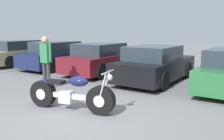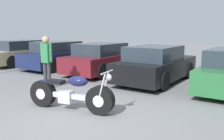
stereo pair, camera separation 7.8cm
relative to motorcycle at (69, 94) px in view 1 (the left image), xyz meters
name	(u,v)px [view 1 (the left image)]	position (x,y,z in m)	size (l,w,h in m)	color
ground_plane	(75,118)	(0.48, -0.34, -0.42)	(60.00, 60.00, 0.00)	slate
motorcycle	(69,94)	(0.00, 0.00, 0.00)	(2.33, 0.81, 1.04)	black
parked_car_champagne	(20,53)	(-7.86, 4.39, 0.23)	(1.85, 4.13, 1.37)	#C6B284
parked_car_navy	(58,55)	(-5.12, 4.67, 0.23)	(1.85, 4.13, 1.37)	#19234C
parked_car_maroon	(102,59)	(-2.38, 4.69, 0.23)	(1.85, 4.13, 1.37)	maroon
parked_car_black	(155,65)	(0.36, 4.32, 0.23)	(1.85, 4.13, 1.37)	black
person_standing	(46,57)	(-2.27, 1.31, 0.63)	(0.52, 0.23, 1.75)	#38383D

